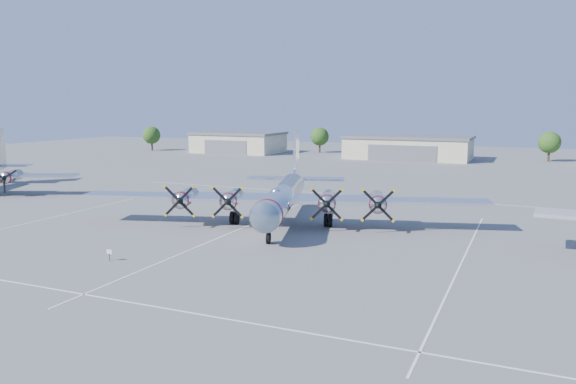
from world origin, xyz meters
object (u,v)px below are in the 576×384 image
at_px(hangar_center, 408,147).
at_px(main_bomber_b29, 283,222).
at_px(hangar_west, 238,142).
at_px(tree_west, 320,137).
at_px(tree_east, 550,143).
at_px(info_placard, 109,253).
at_px(tree_far_west, 152,135).

bearing_deg(hangar_center, main_bomber_b29, -88.14).
distance_m(hangar_west, tree_west, 21.61).
bearing_deg(tree_east, tree_west, 177.92).
bearing_deg(tree_east, hangar_center, -168.62).
xyz_separation_m(tree_west, main_bomber_b29, (27.51, -85.25, -4.22)).
relative_size(tree_west, tree_east, 1.00).
distance_m(hangar_west, info_placard, 105.23).
relative_size(hangar_center, tree_east, 4.31).
distance_m(tree_far_west, main_bomber_b29, 103.15).
xyz_separation_m(tree_far_west, tree_east, (100.00, 10.00, 0.00)).
xyz_separation_m(main_bomber_b29, info_placard, (-6.49, -19.68, 0.66)).
bearing_deg(tree_east, tree_far_west, -174.29).
relative_size(tree_far_west, tree_west, 1.00).
bearing_deg(main_bomber_b29, hangar_west, 105.36).
bearing_deg(tree_west, tree_far_west, -165.07).
bearing_deg(hangar_center, info_placard, -92.36).
height_order(tree_far_west, main_bomber_b29, tree_far_west).
height_order(hangar_west, tree_east, tree_east).
height_order(hangar_center, tree_west, tree_west).
height_order(hangar_west, info_placard, hangar_west).
bearing_deg(tree_west, tree_east, -2.08).
xyz_separation_m(hangar_center, tree_west, (-25.00, 8.04, 1.51)).
bearing_deg(tree_east, main_bomber_b29, -108.28).
xyz_separation_m(hangar_center, info_placard, (-3.99, -96.89, -2.06)).
relative_size(tree_east, main_bomber_b29, 0.16).
bearing_deg(tree_far_west, info_placard, -54.61).
distance_m(tree_far_west, tree_east, 100.50).
height_order(hangar_center, tree_far_west, tree_far_west).
relative_size(hangar_west, tree_west, 3.40).
bearing_deg(hangar_center, tree_east, 11.38).
distance_m(main_bomber_b29, info_placard, 20.73).
xyz_separation_m(hangar_center, tree_far_west, (-70.00, -3.96, 1.51)).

